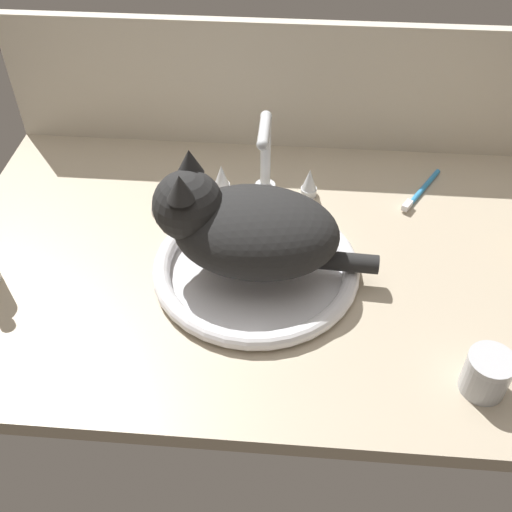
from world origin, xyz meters
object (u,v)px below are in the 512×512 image
sink_basin (256,267)px  metal_jar (487,374)px  faucet (265,165)px  toothbrush (421,191)px  cat (240,226)px

sink_basin → metal_jar: (34.29, -20.68, 2.10)cm
sink_basin → faucet: bearing=90.0°
toothbrush → cat: bearing=-143.6°
sink_basin → toothbrush: (30.78, 24.71, -0.68)cm
cat → sink_basin: bearing=-2.9°
faucet → cat: cat is taller
sink_basin → faucet: size_ratio=1.73×
sink_basin → faucet: 22.42cm
cat → metal_jar: cat is taller
faucet → metal_jar: faucet is taller
sink_basin → faucet: faucet is taller
metal_jar → toothbrush: 45.61cm
metal_jar → sink_basin: bearing=148.9°
sink_basin → metal_jar: size_ratio=5.19×
metal_jar → toothbrush: (-3.51, 45.39, -2.78)cm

